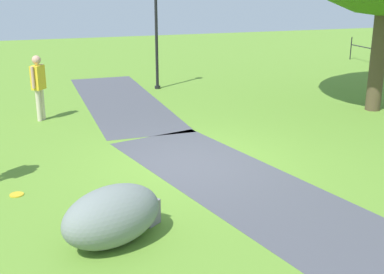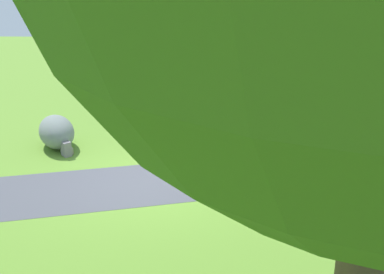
% 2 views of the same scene
% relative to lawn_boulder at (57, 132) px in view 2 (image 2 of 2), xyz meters
% --- Properties ---
extents(ground_plane, '(48.00, 48.00, 0.00)m').
position_rel_lawn_boulder_xyz_m(ground_plane, '(-2.92, 2.18, -0.44)').
color(ground_plane, olive).
extents(footpath_segment_mid, '(8.31, 4.13, 0.01)m').
position_rel_lawn_boulder_xyz_m(footpath_segment_mid, '(-1.04, 2.77, -0.44)').
color(footpath_segment_mid, '#484951').
rests_on(footpath_segment_mid, ground).
extents(lawn_boulder, '(1.52, 1.83, 0.88)m').
position_rel_lawn_boulder_xyz_m(lawn_boulder, '(0.00, 0.00, 0.00)').
color(lawn_boulder, slate).
rests_on(lawn_boulder, ground).
extents(woman_with_handbag, '(0.51, 0.31, 1.77)m').
position_rel_lawn_boulder_xyz_m(woman_with_handbag, '(-3.74, -3.78, 0.60)').
color(woman_with_handbag, '#444F69').
rests_on(woman_with_handbag, ground).
extents(man_near_boulder, '(0.50, 0.34, 1.78)m').
position_rel_lawn_boulder_xyz_m(man_near_boulder, '(-2.98, -1.99, 0.60)').
color(man_near_boulder, beige).
rests_on(man_near_boulder, ground).
extents(passerby_on_path, '(0.43, 0.41, 1.77)m').
position_rel_lawn_boulder_xyz_m(passerby_on_path, '(-7.31, -0.74, 0.59)').
color(passerby_on_path, beige).
rests_on(passerby_on_path, ground).
extents(handbag_on_grass, '(0.31, 0.33, 0.31)m').
position_rel_lawn_boulder_xyz_m(handbag_on_grass, '(-2.95, -3.07, -0.30)').
color(handbag_on_grass, gray).
rests_on(handbag_on_grass, ground).
extents(backpack_by_boulder, '(0.35, 0.35, 0.40)m').
position_rel_lawn_boulder_xyz_m(backpack_by_boulder, '(-0.43, 0.66, -0.25)').
color(backpack_by_boulder, slate).
rests_on(backpack_by_boulder, ground).
extents(frisbee_on_grass, '(0.25, 0.25, 0.02)m').
position_rel_lawn_boulder_xyz_m(frisbee_on_grass, '(-2.25, -1.37, -0.43)').
color(frisbee_on_grass, gold).
rests_on(frisbee_on_grass, ground).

